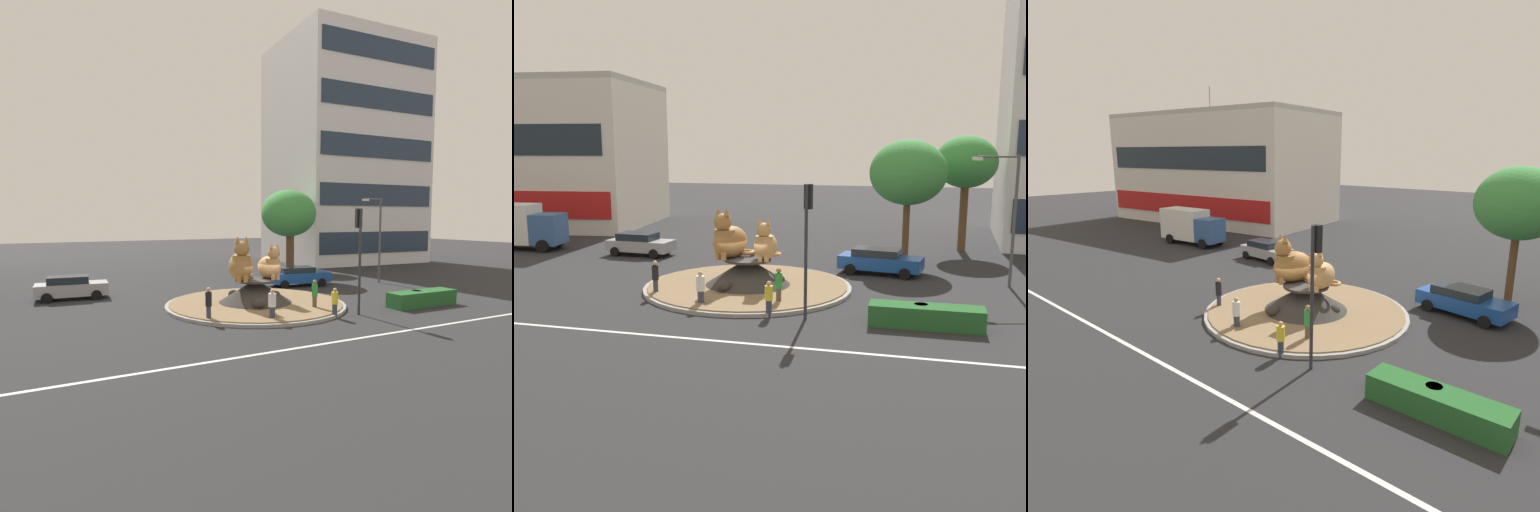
% 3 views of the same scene
% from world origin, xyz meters
% --- Properties ---
extents(ground_plane, '(160.00, 160.00, 0.00)m').
position_xyz_m(ground_plane, '(0.00, 0.00, 0.00)').
color(ground_plane, '#28282B').
extents(lane_centreline, '(112.00, 0.20, 0.01)m').
position_xyz_m(lane_centreline, '(0.00, -8.30, 0.00)').
color(lane_centreline, silver).
rests_on(lane_centreline, ground).
extents(roundabout_island, '(10.73, 10.73, 1.60)m').
position_xyz_m(roundabout_island, '(-0.00, -0.00, 0.53)').
color(roundabout_island, gray).
rests_on(roundabout_island, ground).
extents(cat_statue_tabby, '(2.27, 2.64, 2.62)m').
position_xyz_m(cat_statue_tabby, '(-0.98, -0.07, 2.56)').
color(cat_statue_tabby, '#9E703D').
rests_on(cat_statue_tabby, roundabout_island).
extents(cat_statue_calico, '(1.44, 2.29, 2.16)m').
position_xyz_m(cat_statue_calico, '(0.97, -0.07, 2.39)').
color(cat_statue_calico, tan).
rests_on(cat_statue_calico, roundabout_island).
extents(traffic_light_mast, '(0.36, 0.45, 5.78)m').
position_xyz_m(traffic_light_mast, '(3.98, -4.58, 3.98)').
color(traffic_light_mast, '#2D2D33').
rests_on(traffic_light_mast, ground).
extents(clipped_hedge_strip, '(4.61, 1.20, 0.90)m').
position_xyz_m(clipped_hedge_strip, '(8.96, -4.48, 0.45)').
color(clipped_hedge_strip, '#235B28').
rests_on(clipped_hedge_strip, ground).
extents(broadleaf_tree_behind_island, '(4.71, 4.71, 7.69)m').
position_xyz_m(broadleaf_tree_behind_island, '(7.65, 8.93, 5.66)').
color(broadleaf_tree_behind_island, brown).
rests_on(broadleaf_tree_behind_island, ground).
extents(second_tree_near_tower, '(4.23, 4.23, 8.00)m').
position_xyz_m(second_tree_near_tower, '(11.37, 14.53, 6.13)').
color(second_tree_near_tower, brown).
rests_on(second_tree_near_tower, ground).
extents(streetlight_arm, '(2.36, 0.73, 6.87)m').
position_xyz_m(streetlight_arm, '(12.95, 3.74, 4.05)').
color(streetlight_arm, '#4C4C51').
rests_on(streetlight_arm, ground).
extents(pedestrian_white_shirt, '(0.39, 0.39, 1.70)m').
position_xyz_m(pedestrian_white_shirt, '(-1.05, -4.01, 0.89)').
color(pedestrian_white_shirt, '#33384C').
rests_on(pedestrian_white_shirt, ground).
extents(pedestrian_green_shirt, '(0.33, 0.33, 1.79)m').
position_xyz_m(pedestrian_green_shirt, '(2.34, -2.82, 0.96)').
color(pedestrian_green_shirt, brown).
rests_on(pedestrian_green_shirt, ground).
extents(pedestrian_black_shirt, '(0.32, 0.32, 1.79)m').
position_xyz_m(pedestrian_black_shirt, '(-3.96, -2.63, 0.96)').
color(pedestrian_black_shirt, '#33384C').
rests_on(pedestrian_black_shirt, ground).
extents(pedestrian_yellow_shirt, '(0.35, 0.35, 1.59)m').
position_xyz_m(pedestrian_yellow_shirt, '(2.35, -4.66, 0.83)').
color(pedestrian_yellow_shirt, '#33384C').
rests_on(pedestrian_yellow_shirt, ground).
extents(sedan_on_far_lane, '(4.93, 2.60, 1.49)m').
position_xyz_m(sedan_on_far_lane, '(6.37, 5.31, 0.80)').
color(sedan_on_far_lane, '#19479E').
rests_on(sedan_on_far_lane, ground).
extents(parked_car_right, '(4.50, 2.27, 1.52)m').
position_xyz_m(parked_car_right, '(-9.78, 7.28, 0.81)').
color(parked_car_right, '#99999E').
rests_on(parked_car_right, ground).
extents(delivery_box_truck, '(6.66, 2.94, 3.24)m').
position_xyz_m(delivery_box_truck, '(-19.36, 7.22, 1.73)').
color(delivery_box_truck, '#335693').
rests_on(delivery_box_truck, ground).
extents(litter_bin, '(0.56, 0.56, 0.90)m').
position_xyz_m(litter_bin, '(8.75, -4.25, 0.45)').
color(litter_bin, '#2D4233').
rests_on(litter_bin, ground).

